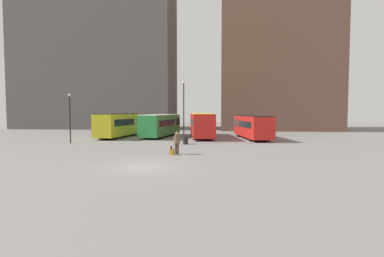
{
  "coord_description": "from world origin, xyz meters",
  "views": [
    {
      "loc": [
        4.67,
        -17.68,
        3.39
      ],
      "look_at": [
        1.61,
        14.03,
        1.53
      ],
      "focal_mm": 28.0,
      "sensor_mm": 36.0,
      "label": 1
    }
  ],
  "objects_px": {
    "bus_0": "(119,124)",
    "bus_2": "(201,124)",
    "lamp_post_0": "(184,107)",
    "traveler": "(177,141)",
    "bus_3": "(252,126)",
    "suitcase": "(172,152)",
    "trash_bin": "(185,140)",
    "lamp_post_1": "(70,114)",
    "bus_1": "(161,125)"
  },
  "relations": [
    {
      "from": "lamp_post_0",
      "to": "bus_0",
      "type": "bearing_deg",
      "value": 144.65
    },
    {
      "from": "suitcase",
      "to": "lamp_post_0",
      "type": "relative_size",
      "value": 0.11
    },
    {
      "from": "bus_3",
      "to": "lamp_post_0",
      "type": "xyz_separation_m",
      "value": [
        -7.69,
        -6.15,
        2.24
      ]
    },
    {
      "from": "bus_2",
      "to": "lamp_post_0",
      "type": "xyz_separation_m",
      "value": [
        -1.35,
        -7.65,
        2.09
      ]
    },
    {
      "from": "bus_0",
      "to": "bus_1",
      "type": "relative_size",
      "value": 1.01
    },
    {
      "from": "bus_0",
      "to": "suitcase",
      "type": "bearing_deg",
      "value": -142.89
    },
    {
      "from": "bus_2",
      "to": "suitcase",
      "type": "distance_m",
      "value": 16.16
    },
    {
      "from": "trash_bin",
      "to": "lamp_post_1",
      "type": "bearing_deg",
      "value": -179.08
    },
    {
      "from": "lamp_post_0",
      "to": "lamp_post_1",
      "type": "xyz_separation_m",
      "value": [
        -11.92,
        -1.08,
        -0.69
      ]
    },
    {
      "from": "bus_0",
      "to": "bus_1",
      "type": "distance_m",
      "value": 5.38
    },
    {
      "from": "trash_bin",
      "to": "bus_2",
      "type": "bearing_deg",
      "value": 82.88
    },
    {
      "from": "bus_2",
      "to": "lamp_post_0",
      "type": "bearing_deg",
      "value": 162.37
    },
    {
      "from": "bus_1",
      "to": "lamp_post_0",
      "type": "relative_size",
      "value": 1.48
    },
    {
      "from": "traveler",
      "to": "trash_bin",
      "type": "distance_m",
      "value": 7.15
    },
    {
      "from": "traveler",
      "to": "trash_bin",
      "type": "relative_size",
      "value": 2.08
    },
    {
      "from": "traveler",
      "to": "bus_1",
      "type": "bearing_deg",
      "value": 27.36
    },
    {
      "from": "suitcase",
      "to": "lamp_post_1",
      "type": "distance_m",
      "value": 14.37
    },
    {
      "from": "traveler",
      "to": "lamp_post_0",
      "type": "bearing_deg",
      "value": 14.64
    },
    {
      "from": "lamp_post_0",
      "to": "traveler",
      "type": "bearing_deg",
      "value": -86.79
    },
    {
      "from": "suitcase",
      "to": "lamp_post_1",
      "type": "xyz_separation_m",
      "value": [
        -12.04,
        7.31,
        2.84
      ]
    },
    {
      "from": "lamp_post_1",
      "to": "trash_bin",
      "type": "distance_m",
      "value": 12.49
    },
    {
      "from": "traveler",
      "to": "lamp_post_0",
      "type": "distance_m",
      "value": 8.47
    },
    {
      "from": "bus_1",
      "to": "bus_2",
      "type": "xyz_separation_m",
      "value": [
        5.34,
        0.09,
        0.09
      ]
    },
    {
      "from": "bus_3",
      "to": "suitcase",
      "type": "distance_m",
      "value": 16.45
    },
    {
      "from": "bus_3",
      "to": "lamp_post_1",
      "type": "xyz_separation_m",
      "value": [
        -19.61,
        -7.23,
        1.54
      ]
    },
    {
      "from": "traveler",
      "to": "lamp_post_1",
      "type": "relative_size",
      "value": 0.34
    },
    {
      "from": "bus_0",
      "to": "lamp_post_0",
      "type": "distance_m",
      "value": 11.58
    },
    {
      "from": "bus_2",
      "to": "trash_bin",
      "type": "height_order",
      "value": "bus_2"
    },
    {
      "from": "bus_1",
      "to": "bus_3",
      "type": "xyz_separation_m",
      "value": [
        11.68,
        -1.41,
        -0.06
      ]
    },
    {
      "from": "bus_1",
      "to": "traveler",
      "type": "xyz_separation_m",
      "value": [
        4.44,
        -15.56,
        -0.55
      ]
    },
    {
      "from": "bus_1",
      "to": "traveler",
      "type": "distance_m",
      "value": 16.2
    },
    {
      "from": "bus_3",
      "to": "traveler",
      "type": "bearing_deg",
      "value": 143.34
    },
    {
      "from": "bus_0",
      "to": "bus_3",
      "type": "relative_size",
      "value": 0.96
    },
    {
      "from": "bus_0",
      "to": "bus_2",
      "type": "relative_size",
      "value": 0.83
    },
    {
      "from": "bus_0",
      "to": "trash_bin",
      "type": "bearing_deg",
      "value": -122.98
    },
    {
      "from": "bus_0",
      "to": "traveler",
      "type": "height_order",
      "value": "bus_0"
    },
    {
      "from": "bus_0",
      "to": "lamp_post_1",
      "type": "bearing_deg",
      "value": 166.03
    },
    {
      "from": "bus_0",
      "to": "traveler",
      "type": "bearing_deg",
      "value": -141.28
    },
    {
      "from": "traveler",
      "to": "lamp_post_1",
      "type": "distance_m",
      "value": 14.32
    },
    {
      "from": "traveler",
      "to": "lamp_post_1",
      "type": "height_order",
      "value": "lamp_post_1"
    },
    {
      "from": "bus_3",
      "to": "traveler",
      "type": "xyz_separation_m",
      "value": [
        -7.24,
        -14.15,
        -0.49
      ]
    },
    {
      "from": "bus_1",
      "to": "lamp_post_0",
      "type": "distance_m",
      "value": 8.83
    },
    {
      "from": "lamp_post_1",
      "to": "bus_0",
      "type": "bearing_deg",
      "value": 71.03
    },
    {
      "from": "lamp_post_0",
      "to": "lamp_post_1",
      "type": "height_order",
      "value": "lamp_post_0"
    },
    {
      "from": "suitcase",
      "to": "bus_0",
      "type": "bearing_deg",
      "value": 43.54
    },
    {
      "from": "bus_1",
      "to": "bus_2",
      "type": "height_order",
      "value": "bus_2"
    },
    {
      "from": "bus_2",
      "to": "lamp_post_1",
      "type": "height_order",
      "value": "lamp_post_1"
    },
    {
      "from": "bus_3",
      "to": "trash_bin",
      "type": "bearing_deg",
      "value": 123.95
    },
    {
      "from": "bus_0",
      "to": "bus_3",
      "type": "height_order",
      "value": "bus_0"
    },
    {
      "from": "bus_2",
      "to": "traveler",
      "type": "xyz_separation_m",
      "value": [
        -0.9,
        -15.66,
        -0.64
      ]
    }
  ]
}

